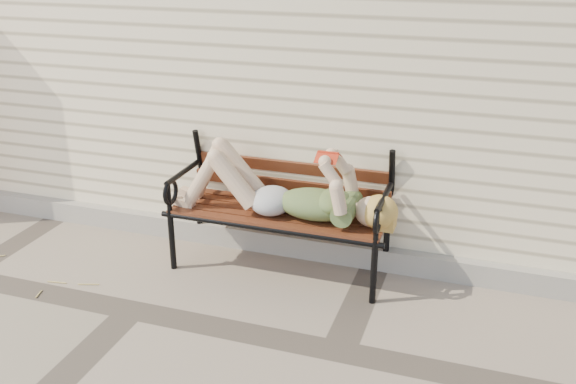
% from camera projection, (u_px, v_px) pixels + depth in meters
% --- Properties ---
extents(ground, '(80.00, 80.00, 0.00)m').
position_uv_depth(ground, '(132.00, 310.00, 3.77)').
color(ground, gray).
rests_on(ground, ground).
extents(foundation_strip, '(8.00, 0.10, 0.15)m').
position_uv_depth(foundation_strip, '(203.00, 231.00, 4.59)').
color(foundation_strip, gray).
rests_on(foundation_strip, ground).
extents(garden_bench, '(1.51, 0.60, 0.98)m').
position_uv_depth(garden_bench, '(283.00, 187.00, 4.10)').
color(garden_bench, black).
rests_on(garden_bench, ground).
extents(reading_woman, '(1.42, 0.32, 0.45)m').
position_uv_depth(reading_woman, '(279.00, 189.00, 3.98)').
color(reading_woman, '#092D42').
rests_on(reading_woman, ground).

